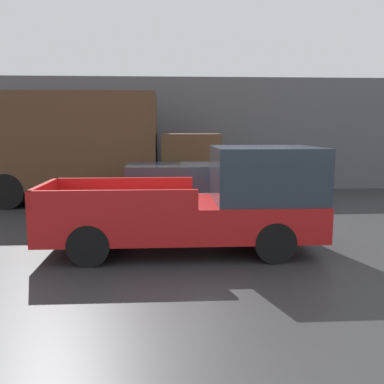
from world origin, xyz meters
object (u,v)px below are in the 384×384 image
car (175,193)px  pickup_truck (208,203)px  delivery_truck (76,145)px  newspaper_box (148,179)px

car → pickup_truck: bearing=-76.8°
car → delivery_truck: delivery_truck is taller
car → newspaper_box: size_ratio=4.80×
car → newspaper_box: 5.55m
car → delivery_truck: (-3.11, 3.19, 1.09)m
newspaper_box → car: bearing=-80.1°
pickup_truck → newspaper_box: pickup_truck is taller
pickup_truck → delivery_truck: size_ratio=0.64×
delivery_truck → newspaper_box: (2.15, 2.27, -1.39)m
pickup_truck → car: bearing=103.2°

